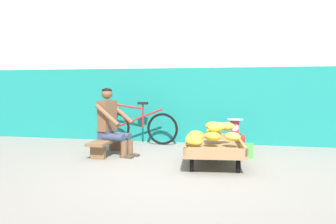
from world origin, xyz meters
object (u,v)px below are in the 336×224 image
object	(u,v)px
low_bench	(108,143)
shopping_bag	(248,151)
plastic_crate	(235,144)
vendor_seated	(111,122)
weighing_scale	(235,127)
bicycle_near_left	(138,127)
banana_cart	(214,148)

from	to	relation	value
low_bench	shopping_bag	xyz separation A→B (m)	(2.35, 0.21, -0.08)
plastic_crate	shopping_bag	xyz separation A→B (m)	(0.22, -0.47, -0.03)
vendor_seated	plastic_crate	world-z (taller)	vendor_seated
plastic_crate	weighing_scale	distance (m)	0.30
plastic_crate	weighing_scale	xyz separation A→B (m)	(-0.00, -0.00, 0.30)
bicycle_near_left	vendor_seated	bearing A→B (deg)	-94.71
bicycle_near_left	plastic_crate	bearing A→B (deg)	-14.59
low_bench	plastic_crate	bearing A→B (deg)	17.57
vendor_seated	bicycle_near_left	bearing A→B (deg)	85.29
banana_cart	vendor_seated	xyz separation A→B (m)	(-1.75, 0.30, 0.33)
weighing_scale	bicycle_near_left	distance (m)	2.01
low_bench	bicycle_near_left	size ratio (longest dim) A/B	0.67
bicycle_near_left	weighing_scale	bearing A→B (deg)	-14.62
weighing_scale	bicycle_near_left	xyz separation A→B (m)	(-1.95, 0.51, -0.10)
vendor_seated	weighing_scale	bearing A→B (deg)	18.82
plastic_crate	vendor_seated	bearing A→B (deg)	-161.15
banana_cart	weighing_scale	size ratio (longest dim) A/B	5.08
banana_cart	weighing_scale	xyz separation A→B (m)	(0.30, 0.99, 0.21)
banana_cart	low_bench	bearing A→B (deg)	170.13
low_bench	shopping_bag	distance (m)	2.36
low_bench	bicycle_near_left	xyz separation A→B (m)	(0.18, 1.18, 0.15)
banana_cart	plastic_crate	world-z (taller)	banana_cart
banana_cart	plastic_crate	distance (m)	1.04
weighing_scale	shopping_bag	world-z (taller)	weighing_scale
plastic_crate	shopping_bag	distance (m)	0.52
shopping_bag	vendor_seated	bearing A→B (deg)	-174.20
vendor_seated	shopping_bag	bearing A→B (deg)	5.80
low_bench	vendor_seated	world-z (taller)	vendor_seated
banana_cart	shopping_bag	world-z (taller)	banana_cart
banana_cart	plastic_crate	bearing A→B (deg)	73.41
bicycle_near_left	banana_cart	bearing A→B (deg)	-42.27
vendor_seated	weighing_scale	world-z (taller)	vendor_seated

